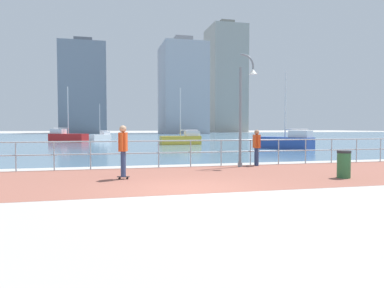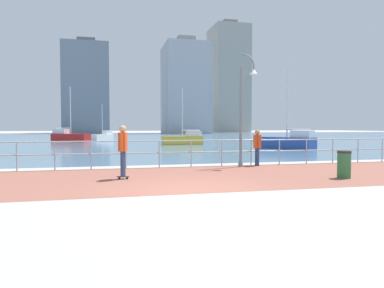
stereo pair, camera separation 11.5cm
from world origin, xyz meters
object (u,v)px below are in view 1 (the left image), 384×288
Objects in this scene: skateboarder at (123,147)px; sailboat_yellow at (67,137)px; sailboat_blue at (287,142)px; bystander at (257,145)px; sailboat_teal at (101,137)px; sailboat_white at (182,139)px; lamppost at (244,104)px; trash_bin at (344,164)px.

sailboat_yellow is at bearing 98.73° from skateboarder.
bystander is at bearing -124.57° from sailboat_blue.
sailboat_teal is (-7.08, 33.69, -0.49)m from bystander.
sailboat_teal is 16.38m from sailboat_white.
bystander is (5.99, 2.76, -0.13)m from skateboarder.
skateboarder is at bearing -88.28° from sailboat_teal.
sailboat_white is (6.75, 22.06, -0.55)m from skateboarder.
lamppost is 1.93m from bystander.
trash_bin is 0.15× the size of sailboat_blue.
sailboat_yellow reaches higher than sailboat_blue.
skateboarder is 1.92× the size of trash_bin.
sailboat_blue reaches higher than sailboat_white.
bystander is 29.84m from sailboat_yellow.
sailboat_white is at bearing 85.61° from lamppost.
lamppost is 34.70m from sailboat_teal.
sailboat_white reaches higher than sailboat_teal.
sailboat_yellow is (-3.61, -5.83, 0.14)m from sailboat_teal.
sailboat_teal is (-6.33, 34.04, -2.24)m from lamppost.
trash_bin is 23.57m from sailboat_white.
lamppost is 3.03× the size of bystander.
sailboat_white is at bearing 87.73° from bystander.
sailboat_blue is (5.97, 14.79, 0.11)m from trash_bin.
lamppost is 0.78× the size of sailboat_yellow.
sailboat_blue reaches higher than trash_bin.
sailboat_white is (-6.49, 8.78, -0.06)m from sailboat_blue.
sailboat_yellow reaches higher than sailboat_teal.
lamppost is at bearing -154.43° from bystander.
skateboarder is (-5.24, -2.40, -1.62)m from lamppost.
sailboat_yellow is (-9.94, 28.22, -2.10)m from lamppost.
sailboat_yellow is at bearing -121.80° from sailboat_teal.
bystander is 0.34× the size of sailboat_teal.
sailboat_blue is at bearing 53.69° from lamppost.
sailboat_white is (-0.52, 23.57, 0.06)m from trash_bin.
lamppost is at bearing -126.31° from sailboat_blue.
trash_bin is (2.03, -3.91, -2.22)m from lamppost.
sailboat_blue is at bearing 45.09° from skateboarder.
trash_bin is 15.95m from sailboat_blue.
sailboat_teal is at bearing 58.20° from sailboat_yellow.
sailboat_teal is 0.76× the size of sailboat_yellow.
sailboat_white is at bearing -36.77° from sailboat_yellow.
lamppost is 5.24× the size of trash_bin.
sailboat_blue is 0.98× the size of sailboat_yellow.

